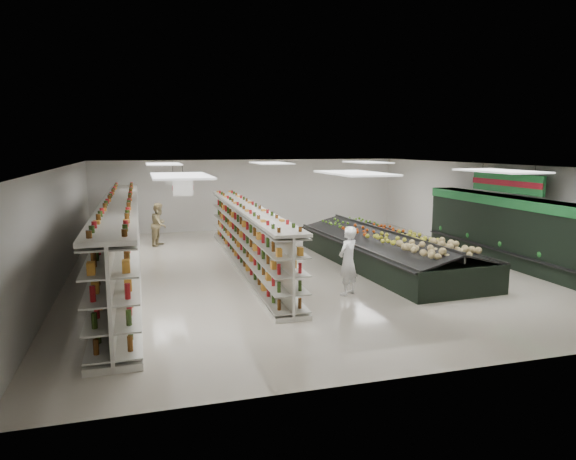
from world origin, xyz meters
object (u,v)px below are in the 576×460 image
object	(u,v)px
soda_endcap	(245,225)
shopper_background	(159,224)
produce_island	(386,249)
gondola_left	(121,244)
shopper_main	(348,261)
gondola_center	(247,239)

from	to	relation	value
soda_endcap	shopper_background	world-z (taller)	shopper_background
produce_island	shopper_background	xyz separation A→B (m)	(-6.83, 5.52, 0.29)
soda_endcap	gondola_left	bearing A→B (deg)	-132.62
shopper_main	shopper_background	world-z (taller)	shopper_main
produce_island	soda_endcap	world-z (taller)	soda_endcap
gondola_center	soda_endcap	world-z (taller)	gondola_center
produce_island	shopper_background	world-z (taller)	shopper_background
shopper_main	soda_endcap	bearing A→B (deg)	-118.15
shopper_background	soda_endcap	bearing A→B (deg)	-66.21
gondola_left	gondola_center	xyz separation A→B (m)	(3.79, 0.69, -0.15)
soda_endcap	shopper_background	size ratio (longest dim) A/B	0.84
gondola_left	shopper_main	size ratio (longest dim) A/B	7.32
produce_island	soda_endcap	size ratio (longest dim) A/B	5.75
produce_island	shopper_background	distance (m)	8.79
soda_endcap	shopper_background	bearing A→B (deg)	178.97
produce_island	soda_endcap	distance (m)	6.48
gondola_center	shopper_background	distance (m)	5.04
produce_island	shopper_background	size ratio (longest dim) A/B	4.84
gondola_left	gondola_center	size ratio (longest dim) A/B	1.17
gondola_left	soda_endcap	distance (m)	6.76
gondola_center	shopper_main	size ratio (longest dim) A/B	6.25
gondola_center	shopper_main	world-z (taller)	gondola_center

